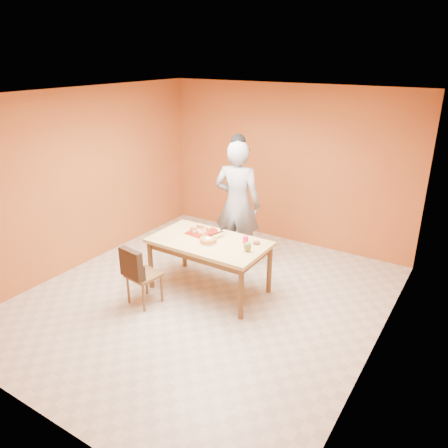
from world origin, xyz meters
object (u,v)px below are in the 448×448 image
Objects in this scene: person at (237,204)px; magenta_glass at (246,240)px; pastry_platter at (200,233)px; dining_table at (209,247)px; sponge_cake at (208,240)px; egg_ornament at (247,247)px; checker_tin at (256,243)px; red_dinner_plate at (208,231)px; dining_chair at (143,274)px.

person is 0.97m from magenta_glass.
pastry_platter is (-0.15, -0.79, -0.22)m from person.
dining_table is 0.15m from sponge_cake.
person is 1.21m from egg_ornament.
egg_ornament is 0.24m from magenta_glass.
checker_tin is at bearing 29.37° from sponge_cake.
checker_tin is (0.13, 0.07, -0.04)m from magenta_glass.
magenta_glass is at bearing 29.43° from sponge_cake.
egg_ornament is at bearing -19.09° from red_dinner_plate.
egg_ornament reaches higher than dining_table.
magenta_glass reaches higher than dining_table.
sponge_cake is at bearing 178.62° from egg_ornament.
person is at bearing 83.49° from dining_chair.
dining_chair reaches higher than dining_table.
sponge_cake is 2.07× the size of magenta_glass.
dining_chair is 1.01m from pastry_platter.
red_dinner_plate is (0.35, 1.03, 0.33)m from dining_chair.
pastry_platter is 0.13m from red_dinner_plate.
sponge_cake is at bearing 85.89° from person.
egg_ornament reaches higher than sponge_cake.
person is at bearing 127.43° from magenta_glass.
sponge_cake reaches higher than red_dinner_plate.
checker_tin is (0.78, -0.01, 0.01)m from red_dinner_plate.
egg_ornament is at bearing 40.69° from dining_chair.
red_dinner_plate is 0.39m from sponge_cake.
egg_ornament is 0.28m from checker_tin.
red_dinner_plate is at bearing 56.93° from pastry_platter.
dining_table is at bearing -156.94° from checker_tin.
checker_tin is (0.60, 0.25, 0.11)m from dining_table.
pastry_platter is 0.86m from checker_tin.
dining_table is 0.32m from pastry_platter.
dining_chair is at bearing -129.11° from sponge_cake.
person is at bearing 120.94° from egg_ornament.
red_dinner_plate is 2.81× the size of checker_tin.
dining_table is at bearing 62.42° from dining_chair.
egg_ornament is (0.87, -0.16, 0.06)m from pastry_platter.
dining_chair is 1.43m from egg_ornament.
person is 18.12× the size of magenta_glass.
checker_tin is at bearing 7.09° from pastry_platter.
pastry_platter is 3.26× the size of checker_tin.
egg_ornament is (0.72, -0.96, -0.17)m from person.
person reaches higher than red_dinner_plate.
red_dinner_plate is at bearing 154.82° from egg_ornament.
dining_chair is 0.43× the size of person.
red_dinner_plate is at bearing 124.08° from sponge_cake.
pastry_platter reaches higher than dining_table.
pastry_platter is at bearing -177.26° from magenta_glass.
egg_ornament reaches higher than red_dinner_plate.
egg_ornament is at bearing -54.60° from magenta_glass.
pastry_platter is 0.73m from magenta_glass.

